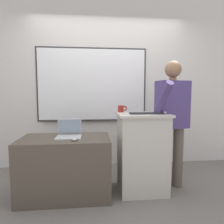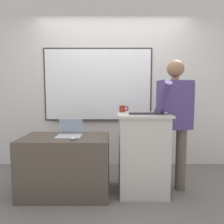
{
  "view_description": "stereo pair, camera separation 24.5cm",
  "coord_description": "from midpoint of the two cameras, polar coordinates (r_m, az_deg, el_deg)",
  "views": [
    {
      "loc": [
        -0.26,
        -2.06,
        1.24
      ],
      "look_at": [
        -0.02,
        0.37,
        1.01
      ],
      "focal_mm": 32.0,
      "sensor_mm": 36.0,
      "label": 1
    },
    {
      "loc": [
        -0.02,
        -2.08,
        1.24
      ],
      "look_at": [
        -0.02,
        0.37,
        1.01
      ],
      "focal_mm": 32.0,
      "sensor_mm": 36.0,
      "label": 2
    }
  ],
  "objects": [
    {
      "name": "person_presenter",
      "position": [
        2.62,
        14.25,
        -1.23
      ],
      "size": [
        0.56,
        0.57,
        1.64
      ],
      "rotation": [
        0.0,
        0.0,
        0.18
      ],
      "color": "brown",
      "rests_on": "ground_plane"
    },
    {
      "name": "computer_mouse_by_laptop",
      "position": [
        2.31,
        -13.7,
        -7.55
      ],
      "size": [
        0.06,
        0.1,
        0.03
      ],
      "color": "#BCBCC1",
      "rests_on": "side_desk"
    },
    {
      "name": "back_wall",
      "position": [
        3.46,
        -3.65,
        9.59
      ],
      "size": [
        6.4,
        0.17,
        2.99
      ],
      "color": "silver",
      "rests_on": "ground_plane"
    },
    {
      "name": "coffee_mug",
      "position": [
        2.62,
        -0.01,
        0.93
      ],
      "size": [
        0.12,
        0.07,
        0.09
      ],
      "color": "maroon",
      "rests_on": "lectern_podium"
    },
    {
      "name": "computer_mouse_by_keyboard",
      "position": [
        2.48,
        11.91,
        -0.09
      ],
      "size": [
        0.06,
        0.1,
        0.03
      ],
      "color": "silver",
      "rests_on": "lectern_podium"
    },
    {
      "name": "wireless_keyboard",
      "position": [
        2.41,
        6.87,
        -0.34
      ],
      "size": [
        0.4,
        0.12,
        0.02
      ],
      "color": "#2D2D30",
      "rests_on": "lectern_podium"
    },
    {
      "name": "side_desk",
      "position": [
        2.58,
        -15.83,
        -14.78
      ],
      "size": [
        1.05,
        0.62,
        0.71
      ],
      "color": "#4C4238",
      "rests_on": "ground_plane"
    },
    {
      "name": "laptop",
      "position": [
        2.52,
        -14.87,
        -5.58
      ],
      "size": [
        0.29,
        0.29,
        0.21
      ],
      "color": "#B7BABF",
      "rests_on": "side_desk"
    },
    {
      "name": "lectern_podium",
      "position": [
        2.57,
        5.87,
        -11.4
      ],
      "size": [
        0.63,
        0.53,
        0.99
      ],
      "color": "#BCB7AD",
      "rests_on": "ground_plane"
    },
    {
      "name": "ground_plane",
      "position": [
        2.42,
        -1.84,
        -25.41
      ],
      "size": [
        30.0,
        30.0,
        0.0
      ],
      "primitive_type": "plane",
      "color": "slate"
    }
  ]
}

